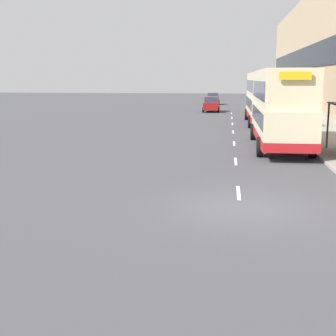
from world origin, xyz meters
TOP-DOWN VIEW (x-y plane):
  - ground_plane at (0.00, 0.00)m, footprint 220.00×220.00m
  - pavement at (6.50, 38.50)m, footprint 5.00×93.00m
  - terrace_facade at (10.49, 38.50)m, footprint 3.10×93.00m
  - lane_mark_0 at (0.00, 1.91)m, footprint 0.12×2.00m
  - lane_mark_1 at (0.00, 8.10)m, footprint 0.12×2.00m
  - lane_mark_2 at (0.00, 14.29)m, footprint 0.12×2.00m
  - lane_mark_3 at (0.00, 20.48)m, footprint 0.12×2.00m
  - lane_mark_4 at (0.00, 26.67)m, footprint 0.12×2.00m
  - lane_mark_5 at (0.00, 32.86)m, footprint 0.12×2.00m
  - lane_mark_6 at (0.00, 39.06)m, footprint 0.12×2.00m
  - double_decker_bus_near at (2.48, 12.79)m, footprint 2.85×10.28m
  - double_decker_bus_ahead at (2.62, 27.07)m, footprint 2.85×11.46m
  - car_0 at (3.03, 40.69)m, footprint 1.99×3.91m
  - car_1 at (-2.65, 57.13)m, footprint 1.91×3.81m
  - car_2 at (-2.35, 41.35)m, footprint 1.92×4.04m

SIDE VIEW (x-z plane):
  - ground_plane at x=0.00m, z-range 0.00..0.00m
  - lane_mark_0 at x=0.00m, z-range 0.00..0.01m
  - lane_mark_1 at x=0.00m, z-range 0.00..0.01m
  - lane_mark_2 at x=0.00m, z-range 0.00..0.01m
  - lane_mark_3 at x=0.00m, z-range 0.00..0.01m
  - lane_mark_4 at x=0.00m, z-range 0.00..0.01m
  - lane_mark_5 at x=0.00m, z-range 0.00..0.01m
  - lane_mark_6 at x=0.00m, z-range 0.00..0.01m
  - pavement at x=6.50m, z-range 0.00..0.14m
  - car_0 at x=3.03m, z-range 0.00..1.65m
  - car_1 at x=-2.65m, z-range -0.01..1.71m
  - car_2 at x=-2.35m, z-range -0.01..1.74m
  - double_decker_bus_near at x=2.48m, z-range 0.13..4.43m
  - double_decker_bus_ahead at x=2.62m, z-range 0.14..4.44m
  - terrace_facade at x=10.49m, z-range 0.00..14.16m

